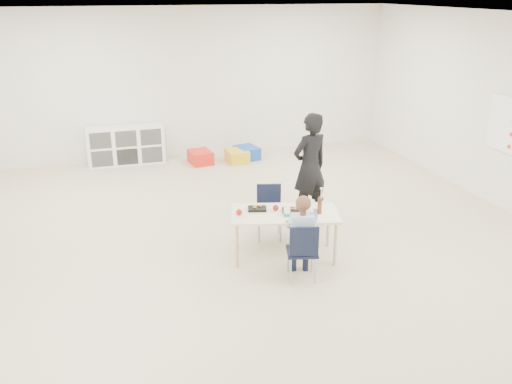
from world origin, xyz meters
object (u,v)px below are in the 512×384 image
object	(u,v)px
child	(303,234)
cubby_shelf	(126,145)
table	(284,234)
adult	(310,167)
chair_near	(302,250)

from	to	relation	value
child	cubby_shelf	world-z (taller)	child
table	cubby_shelf	size ratio (longest dim) A/B	0.99
table	cubby_shelf	xyz separation A→B (m)	(-1.57, 4.41, 0.05)
table	cubby_shelf	bearing A→B (deg)	124.07
child	adult	distance (m)	1.75
chair_near	child	distance (m)	0.20
table	chair_near	distance (m)	0.56
table	adult	size ratio (longest dim) A/B	0.91
adult	cubby_shelf	bearing A→B (deg)	-73.00
chair_near	child	world-z (taller)	child
chair_near	cubby_shelf	distance (m)	5.22
adult	table	bearing A→B (deg)	37.58
cubby_shelf	adult	world-z (taller)	adult
chair_near	adult	size ratio (longest dim) A/B	0.46
table	cubby_shelf	world-z (taller)	cubby_shelf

